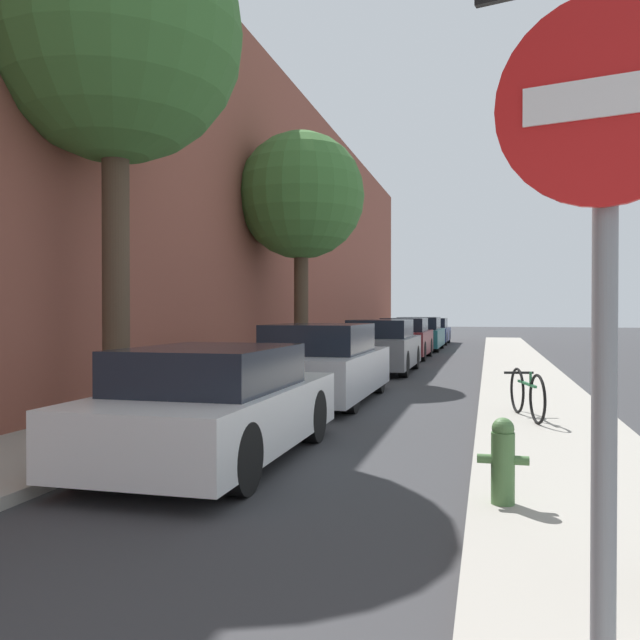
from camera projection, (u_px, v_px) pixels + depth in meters
ground_plane at (397, 384)px, 15.30m from camera, size 120.00×120.00×0.00m
sidewalk_left at (278, 378)px, 16.02m from camera, size 2.00×52.00×0.12m
sidewalk_right at (528, 385)px, 14.58m from camera, size 2.00×52.00×0.12m
building_facade_left at (226, 201)px, 16.30m from camera, size 0.70×52.00×8.86m
parked_car_white at (215, 406)px, 7.39m from camera, size 1.77×4.10×1.29m
parked_car_silver at (322, 365)px, 12.38m from camera, size 1.88×4.52×1.45m
parked_car_grey at (381, 347)px, 18.20m from camera, size 1.77×4.08×1.46m
parked_car_maroon at (405, 339)px, 23.69m from camera, size 1.69×4.11×1.45m
parked_car_teal at (420, 334)px, 28.75m from camera, size 1.88×4.62×1.45m
parked_car_navy at (431, 332)px, 34.16m from camera, size 1.80×4.26×1.35m
street_tree_near at (115, 37)px, 9.29m from camera, size 3.60×3.60×7.28m
street_tree_far at (301, 197)px, 17.02m from camera, size 3.27×3.27×6.20m
fire_hydrant at (503, 460)px, 5.34m from camera, size 0.41×0.19×0.70m
traffic_sign_post at (604, 229)px, 1.84m from camera, size 0.70×0.20×2.70m
bicycle at (527, 394)px, 9.63m from camera, size 0.53×1.68×0.70m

